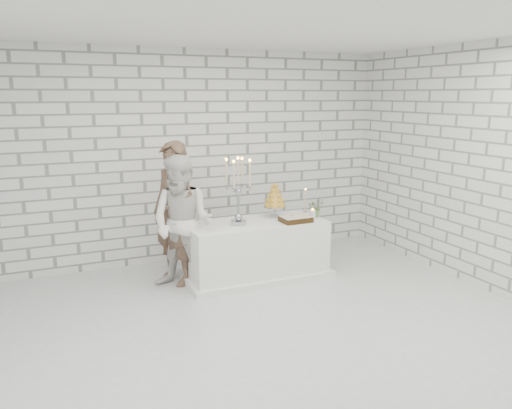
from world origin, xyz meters
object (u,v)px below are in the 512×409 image
(cake_table, at_px, (256,249))
(groom, at_px, (174,213))
(bride, at_px, (183,223))
(croquembouche, at_px, (275,200))
(candelabra, at_px, (238,191))

(cake_table, relative_size, groom, 0.99)
(bride, height_order, croquembouche, bride)
(groom, relative_size, bride, 1.09)
(groom, height_order, bride, groom)
(cake_table, distance_m, groom, 1.17)
(groom, distance_m, bride, 0.26)
(groom, bearing_deg, candelabra, 41.72)
(cake_table, height_order, groom, groom)
(cake_table, distance_m, candelabra, 0.85)
(candelabra, xyz_separation_m, croquembouche, (0.61, 0.20, -0.20))
(cake_table, xyz_separation_m, croquembouche, (0.34, 0.14, 0.61))
(bride, bearing_deg, cake_table, 43.81)
(groom, relative_size, candelabra, 2.09)
(bride, distance_m, croquembouche, 1.34)
(bride, relative_size, candelabra, 1.92)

